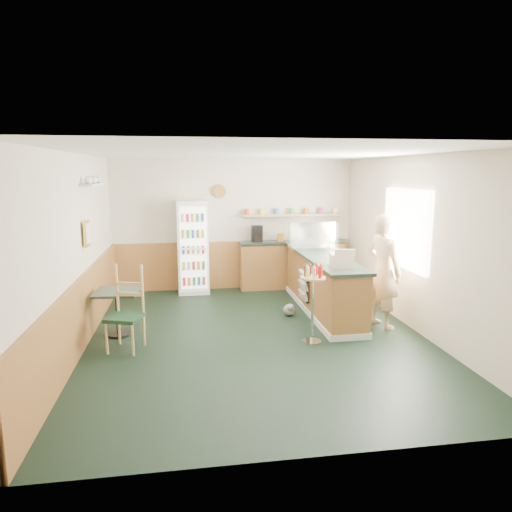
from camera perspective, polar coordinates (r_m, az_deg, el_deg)
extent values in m
plane|color=black|center=(6.99, 0.01, -10.01)|extent=(6.00, 6.00, 0.00)
cube|color=beige|center=(9.59, -2.74, 3.93)|extent=(5.00, 0.02, 2.70)
cube|color=beige|center=(6.73, -21.62, 0.37)|extent=(0.02, 6.00, 2.70)
cube|color=beige|center=(7.44, 19.50, 1.41)|extent=(0.02, 6.00, 2.70)
cube|color=white|center=(6.55, 0.01, 12.80)|extent=(5.00, 6.00, 0.02)
cube|color=#A06C33|center=(9.69, -2.67, -1.10)|extent=(4.98, 0.05, 1.00)
cube|color=#A06C33|center=(6.91, -20.82, -6.57)|extent=(0.05, 5.98, 1.00)
cube|color=white|center=(7.65, 18.21, 3.24)|extent=(0.06, 1.45, 1.25)
cube|color=gold|center=(7.17, -20.40, 2.65)|extent=(0.03, 0.32, 0.38)
cube|color=silver|center=(7.60, -19.62, 8.42)|extent=(0.18, 1.20, 0.03)
cylinder|color=#9F6627|center=(9.44, -4.56, 8.07)|extent=(0.26, 0.04, 0.26)
cube|color=#A06C33|center=(8.14, 8.29, -3.63)|extent=(0.60, 2.95, 0.95)
cube|color=silver|center=(8.25, 8.21, -6.49)|extent=(0.64, 2.97, 0.10)
cube|color=#25332A|center=(8.03, 8.39, -0.10)|extent=(0.68, 3.01, 0.05)
cube|color=#A06C33|center=(9.72, 4.49, -1.22)|extent=(2.20, 0.38, 0.95)
cube|color=#25332A|center=(9.63, 4.53, 1.75)|extent=(2.24, 0.42, 0.05)
cube|color=tan|center=(9.64, 4.47, 5.14)|extent=(2.10, 0.22, 0.04)
cube|color=black|center=(9.46, 0.12, 2.82)|extent=(0.22, 0.18, 0.34)
cylinder|color=#B2664C|center=(9.46, -1.16, 5.56)|extent=(0.10, 0.10, 0.12)
cylinder|color=#B2664C|center=(9.51, 0.74, 5.58)|extent=(0.10, 0.10, 0.12)
cylinder|color=#B2664C|center=(9.57, 2.62, 5.60)|extent=(0.10, 0.10, 0.12)
cylinder|color=#B2664C|center=(9.63, 4.48, 5.62)|extent=(0.10, 0.10, 0.12)
cylinder|color=#B2664C|center=(9.71, 6.31, 5.62)|extent=(0.10, 0.10, 0.12)
cylinder|color=#B2664C|center=(9.80, 8.11, 5.62)|extent=(0.10, 0.10, 0.12)
cylinder|color=#B2664C|center=(9.89, 9.87, 5.62)|extent=(0.10, 0.10, 0.12)
cube|color=white|center=(9.37, -7.88, 1.15)|extent=(0.62, 0.44, 1.88)
cube|color=white|center=(9.14, -7.86, 0.98)|extent=(0.52, 0.02, 1.66)
cube|color=silver|center=(9.07, -7.85, 0.91)|extent=(0.56, 0.02, 1.72)
cube|color=silver|center=(8.67, 7.07, 1.08)|extent=(0.87, 0.45, 0.06)
cube|color=silver|center=(8.63, 7.11, 2.70)|extent=(0.85, 0.43, 0.43)
cube|color=beige|center=(7.13, 10.63, -0.49)|extent=(0.42, 0.43, 0.20)
imported|color=tan|center=(7.43, 15.67, -1.85)|extent=(0.61, 0.72, 1.82)
cylinder|color=silver|center=(6.82, 6.98, -10.53)|extent=(0.28, 0.28, 0.02)
cylinder|color=silver|center=(6.66, 7.07, -6.71)|extent=(0.04, 0.04, 0.95)
cylinder|color=tan|center=(6.54, 7.16, -2.72)|extent=(0.36, 0.36, 0.03)
cylinder|color=red|center=(6.55, 8.11, -1.88)|extent=(0.05, 0.05, 0.16)
cylinder|color=red|center=(6.62, 7.52, -1.74)|extent=(0.05, 0.05, 0.16)
cylinder|color=red|center=(6.61, 6.69, -1.73)|extent=(0.05, 0.05, 0.16)
cylinder|color=red|center=(6.53, 6.21, -1.87)|extent=(0.05, 0.05, 0.16)
cylinder|color=red|center=(6.44, 6.47, -2.05)|extent=(0.05, 0.05, 0.16)
cylinder|color=red|center=(6.41, 7.27, -2.14)|extent=(0.05, 0.05, 0.16)
cylinder|color=red|center=(6.46, 8.01, -2.06)|extent=(0.05, 0.05, 0.16)
cube|color=black|center=(8.06, 6.04, -5.38)|extent=(0.05, 0.44, 0.03)
cube|color=beige|center=(8.03, 5.91, -4.91)|extent=(0.09, 0.40, 0.15)
cube|color=black|center=(8.01, 6.07, -4.15)|extent=(0.05, 0.44, 0.03)
cube|color=beige|center=(7.99, 5.94, -3.67)|extent=(0.09, 0.40, 0.15)
cube|color=black|center=(7.97, 6.09, -2.91)|extent=(0.05, 0.44, 0.03)
cube|color=beige|center=(7.94, 5.96, -2.42)|extent=(0.09, 0.40, 0.15)
cylinder|color=black|center=(7.33, -16.72, -9.31)|extent=(0.36, 0.36, 0.04)
cylinder|color=black|center=(7.23, -16.86, -6.88)|extent=(0.07, 0.07, 0.63)
cube|color=#25332A|center=(7.14, -17.00, -4.31)|extent=(0.68, 0.68, 0.04)
cube|color=black|center=(6.59, -16.09, -7.41)|extent=(0.55, 0.55, 0.05)
cylinder|color=tan|center=(6.51, -17.85, -9.94)|extent=(0.04, 0.04, 0.46)
cylinder|color=tan|center=(6.46, -14.51, -9.92)|extent=(0.04, 0.04, 0.46)
cylinder|color=tan|center=(6.86, -17.36, -8.85)|extent=(0.04, 0.04, 0.46)
cylinder|color=tan|center=(6.82, -14.21, -8.83)|extent=(0.04, 0.04, 0.46)
cube|color=tan|center=(6.68, -16.03, -3.99)|extent=(0.39, 0.16, 0.71)
sphere|color=gray|center=(7.92, 4.15, -6.76)|extent=(0.20, 0.20, 0.20)
sphere|color=gray|center=(7.80, 4.32, -6.41)|extent=(0.12, 0.12, 0.12)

